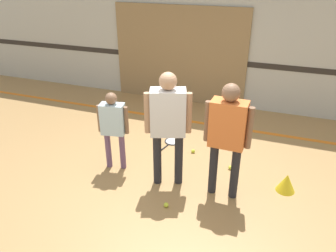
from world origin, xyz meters
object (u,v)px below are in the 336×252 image
object	(u,v)px
tennis_ball_by_spare_racket	(173,134)
person_student_left	(113,123)
tennis_ball_near_instructor	(166,205)
tennis_ball_stray_right	(193,151)
tennis_ball_stray_left	(230,168)
person_instructor	(168,118)
training_cone	(286,183)
racket_spare_on_floor	(172,142)
person_student_right	(228,130)

from	to	relation	value
tennis_ball_by_spare_racket	person_student_left	bearing A→B (deg)	-110.70
tennis_ball_near_instructor	tennis_ball_stray_right	xyz separation A→B (m)	(-0.05, 1.50, 0.00)
tennis_ball_by_spare_racket	tennis_ball_stray_left	distance (m)	1.48
person_instructor	training_cone	size ratio (longest dim) A/B	6.25
racket_spare_on_floor	tennis_ball_near_instructor	size ratio (longest dim) A/B	8.51
racket_spare_on_floor	tennis_ball_near_instructor	bearing A→B (deg)	29.58
training_cone	racket_spare_on_floor	bearing A→B (deg)	158.65
tennis_ball_by_spare_racket	training_cone	distance (m)	2.36
person_instructor	tennis_ball_by_spare_racket	size ratio (longest dim) A/B	26.19
person_instructor	person_student_left	size ratio (longest dim) A/B	1.34
tennis_ball_stray_right	tennis_ball_near_instructor	bearing A→B (deg)	-88.05
tennis_ball_stray_left	tennis_ball_stray_right	xyz separation A→B (m)	(-0.71, 0.29, 0.00)
person_student_right	tennis_ball_by_spare_racket	bearing A→B (deg)	-47.86
person_student_left	tennis_ball_stray_right	xyz separation A→B (m)	(1.05, 0.85, -0.76)
person_student_right	tennis_ball_by_spare_racket	size ratio (longest dim) A/B	25.34
person_student_left	tennis_ball_stray_right	size ratio (longest dim) A/B	19.52
racket_spare_on_floor	tennis_ball_stray_right	distance (m)	0.53
person_student_right	tennis_ball_near_instructor	world-z (taller)	person_student_right
tennis_ball_by_spare_racket	racket_spare_on_floor	bearing A→B (deg)	-75.07
person_student_left	training_cone	world-z (taller)	person_student_left
racket_spare_on_floor	training_cone	size ratio (longest dim) A/B	2.03
person_student_right	tennis_ball_near_instructor	xyz separation A→B (m)	(-0.66, -0.55, -1.00)
racket_spare_on_floor	tennis_ball_by_spare_racket	distance (m)	0.28
tennis_ball_near_instructor	person_student_right	bearing A→B (deg)	40.03
person_student_left	person_instructor	bearing A→B (deg)	-17.08
person_instructor	person_student_right	size ratio (longest dim) A/B	1.03
person_student_left	tennis_ball_by_spare_racket	bearing A→B (deg)	58.28
tennis_ball_stray_right	training_cone	world-z (taller)	training_cone
person_student_left	racket_spare_on_floor	world-z (taller)	person_student_left
person_student_left	training_cone	distance (m)	2.72
person_instructor	tennis_ball_stray_left	bearing A→B (deg)	18.82
person_instructor	training_cone	world-z (taller)	person_instructor
person_student_right	tennis_ball_stray_left	size ratio (longest dim) A/B	25.34
tennis_ball_stray_left	training_cone	size ratio (longest dim) A/B	0.24
person_student_right	racket_spare_on_floor	size ratio (longest dim) A/B	2.98
person_student_right	tennis_ball_stray_left	distance (m)	1.20
person_instructor	tennis_ball_near_instructor	world-z (taller)	person_instructor
tennis_ball_near_instructor	training_cone	distance (m)	1.78
racket_spare_on_floor	tennis_ball_stray_left	size ratio (longest dim) A/B	8.51
person_instructor	tennis_ball_near_instructor	distance (m)	1.19
person_instructor	tennis_ball_stray_left	distance (m)	1.48
tennis_ball_near_instructor	tennis_ball_stray_left	bearing A→B (deg)	61.40
racket_spare_on_floor	training_cone	xyz separation A→B (m)	(2.04, -0.80, 0.13)
person_instructor	racket_spare_on_floor	world-z (taller)	person_instructor
tennis_ball_near_instructor	person_instructor	bearing A→B (deg)	107.57
tennis_ball_by_spare_racket	tennis_ball_stray_right	bearing A→B (deg)	-42.57
person_instructor	tennis_ball_stray_left	size ratio (longest dim) A/B	26.19
tennis_ball_stray_left	tennis_ball_by_spare_racket	bearing A→B (deg)	147.70
tennis_ball_by_spare_racket	tennis_ball_stray_left	bearing A→B (deg)	-32.30
tennis_ball_near_instructor	training_cone	world-z (taller)	training_cone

